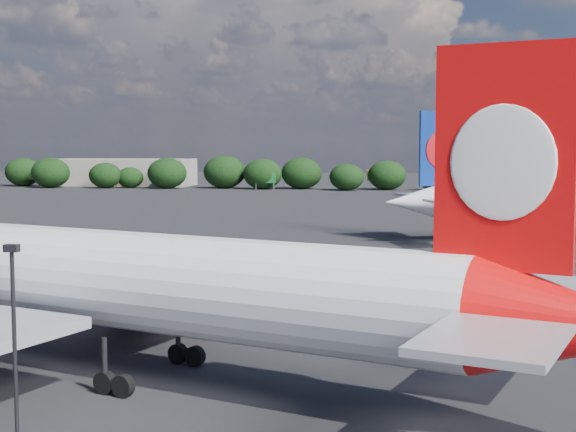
# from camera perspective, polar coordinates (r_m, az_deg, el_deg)

# --- Properties ---
(ground) EXTENTS (500.00, 500.00, 0.00)m
(ground) POSITION_cam_1_polar(r_m,az_deg,el_deg) (102.92, -4.36, -1.92)
(ground) COLOR black
(ground) RESTS_ON ground
(qantas_airliner) EXTENTS (50.57, 48.54, 16.88)m
(qantas_airliner) POSITION_cam_1_polar(r_m,az_deg,el_deg) (44.15, -10.62, -4.77)
(qantas_airliner) COLOR white
(qantas_airliner) RESTS_ON ground
(apron_lamp_post) EXTENTS (0.55, 0.30, 9.00)m
(apron_lamp_post) POSITION_cam_1_polar(r_m,az_deg,el_deg) (31.95, -18.86, -8.82)
(apron_lamp_post) COLOR black
(apron_lamp_post) RESTS_ON ground
(terminal_building) EXTENTS (42.00, 16.00, 8.00)m
(terminal_building) POSITION_cam_1_polar(r_m,az_deg,el_deg) (248.04, -11.66, 3.07)
(terminal_building) COLOR gray
(terminal_building) RESTS_ON ground
(highway_sign) EXTENTS (6.00, 0.30, 4.50)m
(highway_sign) POSITION_cam_1_polar(r_m,az_deg,el_deg) (219.51, -1.66, 2.68)
(highway_sign) COLOR #146427
(highway_sign) RESTS_ON ground
(billboard_yellow) EXTENTS (5.00, 0.30, 5.50)m
(billboard_yellow) POSITION_cam_1_polar(r_m,az_deg,el_deg) (221.66, 6.28, 2.87)
(billboard_yellow) COLOR yellow
(billboard_yellow) RESTS_ON ground
(horizon_treeline) EXTENTS (207.13, 16.07, 9.27)m
(horizon_treeline) POSITION_cam_1_polar(r_m,az_deg,el_deg) (220.26, 4.57, 2.93)
(horizon_treeline) COLOR black
(horizon_treeline) RESTS_ON ground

